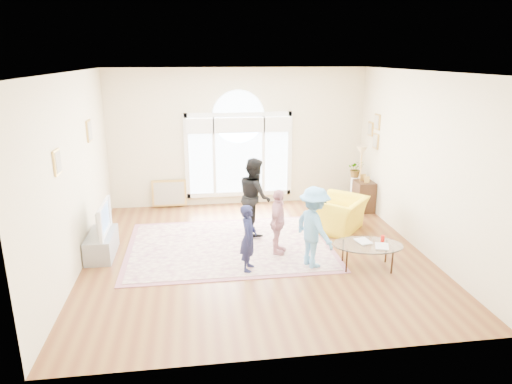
{
  "coord_description": "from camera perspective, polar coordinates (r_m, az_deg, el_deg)",
  "views": [
    {
      "loc": [
        -1.05,
        -7.54,
        3.45
      ],
      "look_at": [
        0.04,
        0.3,
        1.08
      ],
      "focal_mm": 32.0,
      "sensor_mm": 36.0,
      "label": 1
    }
  ],
  "objects": [
    {
      "name": "potted_plant",
      "position": [
        10.95,
        12.37,
        2.85
      ],
      "size": [
        0.43,
        0.39,
        0.41
      ],
      "primitive_type": "imported",
      "rotation": [
        0.0,
        0.0,
        -0.22
      ],
      "color": "#33722D",
      "rests_on": "plant_pedestal"
    },
    {
      "name": "child_navy",
      "position": [
        7.51,
        -0.95,
        -5.75
      ],
      "size": [
        0.38,
        0.47,
        1.13
      ],
      "primitive_type": "imported",
      "rotation": [
        0.0,
        0.0,
        1.27
      ],
      "color": "#181B3E",
      "rests_on": "area_rug"
    },
    {
      "name": "room_shell",
      "position": [
        10.59,
        -2.06,
        6.45
      ],
      "size": [
        6.0,
        6.0,
        6.0
      ],
      "color": "beige",
      "rests_on": "ground"
    },
    {
      "name": "television",
      "position": [
        8.48,
        -18.98,
        -3.17
      ],
      "size": [
        0.16,
        0.98,
        0.56
      ],
      "color": "black",
      "rests_on": "tv_console"
    },
    {
      "name": "coffee_table",
      "position": [
        7.91,
        13.79,
        -6.5
      ],
      "size": [
        1.28,
        0.94,
        0.54
      ],
      "rotation": [
        0.0,
        0.0,
        -0.18
      ],
      "color": "silver",
      "rests_on": "ground"
    },
    {
      "name": "area_rug",
      "position": [
        8.67,
        -3.32,
        -6.7
      ],
      "size": [
        3.6,
        2.6,
        0.02
      ],
      "primitive_type": "cube",
      "color": "beige",
      "rests_on": "ground"
    },
    {
      "name": "floor_lamp",
      "position": [
        10.54,
        13.06,
        4.39
      ],
      "size": [
        0.25,
        0.25,
        1.51
      ],
      "color": "black",
      "rests_on": "ground"
    },
    {
      "name": "ground",
      "position": [
        8.36,
        0.02,
        -7.69
      ],
      "size": [
        6.0,
        6.0,
        0.0
      ],
      "primitive_type": "plane",
      "color": "brown",
      "rests_on": "ground"
    },
    {
      "name": "leaning_picture",
      "position": [
        11.01,
        -10.7,
        -1.87
      ],
      "size": [
        0.8,
        0.14,
        0.62
      ],
      "primitive_type": "cube",
      "rotation": [
        -0.14,
        0.0,
        0.0
      ],
      "color": "tan",
      "rests_on": "ground"
    },
    {
      "name": "child_black",
      "position": [
        9.0,
        -0.17,
        -0.52
      ],
      "size": [
        0.66,
        0.8,
        1.53
      ],
      "primitive_type": "imported",
      "rotation": [
        0.0,
        0.0,
        1.68
      ],
      "color": "black",
      "rests_on": "area_rug"
    },
    {
      "name": "rug_border",
      "position": [
        8.68,
        -3.32,
        -6.73
      ],
      "size": [
        3.8,
        2.8,
        0.01
      ],
      "primitive_type": "cube",
      "color": "#915966",
      "rests_on": "ground"
    },
    {
      "name": "armchair",
      "position": [
        9.48,
        10.35,
        -2.72
      ],
      "size": [
        1.39,
        1.4,
        0.69
      ],
      "primitive_type": "imported",
      "rotation": [
        0.0,
        0.0,
        4.0
      ],
      "color": "yellow",
      "rests_on": "ground"
    },
    {
      "name": "child_pink",
      "position": [
        8.12,
        2.75,
        -3.74
      ],
      "size": [
        0.53,
        0.76,
        1.19
      ],
      "primitive_type": "imported",
      "rotation": [
        0.0,
        0.0,
        1.18
      ],
      "color": "#CD8B95",
      "rests_on": "area_rug"
    },
    {
      "name": "side_cabinet",
      "position": [
        10.76,
        13.31,
        -0.51
      ],
      "size": [
        0.4,
        0.5,
        0.7
      ],
      "primitive_type": "cube",
      "color": "black",
      "rests_on": "ground"
    },
    {
      "name": "tv_console",
      "position": [
        8.65,
        -18.73,
        -6.24
      ],
      "size": [
        0.45,
        1.0,
        0.42
      ],
      "primitive_type": "cube",
      "color": "gray",
      "rests_on": "ground"
    },
    {
      "name": "plant_pedestal",
      "position": [
        11.09,
        12.19,
        0.08
      ],
      "size": [
        0.2,
        0.2,
        0.7
      ],
      "primitive_type": "cylinder",
      "color": "white",
      "rests_on": "ground"
    },
    {
      "name": "child_blue",
      "position": [
        7.66,
        7.27,
        -4.38
      ],
      "size": [
        0.81,
        1.02,
        1.39
      ],
      "primitive_type": "imported",
      "rotation": [
        0.0,
        0.0,
        1.95
      ],
      "color": "#5C9CD1",
      "rests_on": "area_rug"
    }
  ]
}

